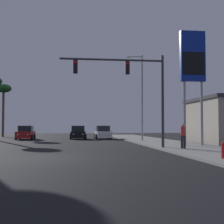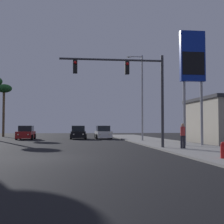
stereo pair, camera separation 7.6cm
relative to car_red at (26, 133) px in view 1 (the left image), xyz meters
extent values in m
plane|color=black|center=(4.61, -23.57, -0.76)|extent=(120.00, 120.00, 0.00)
cube|color=gray|center=(14.11, -13.57, -0.70)|extent=(5.00, 60.00, 0.12)
cube|color=maroon|center=(0.00, -0.04, -0.18)|extent=(1.84, 4.21, 0.80)
cube|color=black|center=(0.00, 0.11, 0.57)|extent=(1.62, 2.01, 0.70)
cylinder|color=black|center=(-0.90, -1.34, -0.44)|extent=(0.24, 0.64, 0.64)
cylinder|color=black|center=(0.90, -1.34, -0.44)|extent=(0.24, 0.64, 0.64)
cylinder|color=black|center=(-0.90, 1.27, -0.44)|extent=(0.24, 0.64, 0.64)
cylinder|color=black|center=(0.90, 1.27, -0.44)|extent=(0.24, 0.64, 0.64)
sphere|color=#F2EACC|center=(-0.56, -2.16, -0.13)|extent=(0.18, 0.18, 0.18)
sphere|color=#F2EACC|center=(0.56, -2.16, -0.13)|extent=(0.18, 0.18, 0.18)
cube|color=black|center=(6.42, 0.38, -0.18)|extent=(1.85, 4.22, 0.80)
cube|color=black|center=(6.42, 0.53, 0.57)|extent=(1.62, 2.02, 0.70)
cylinder|color=black|center=(5.52, -0.93, -0.44)|extent=(0.24, 0.64, 0.64)
cylinder|color=black|center=(7.32, -0.93, -0.44)|extent=(0.24, 0.64, 0.64)
cylinder|color=black|center=(5.52, 1.68, -0.44)|extent=(0.24, 0.64, 0.64)
cylinder|color=black|center=(7.32, 1.68, -0.44)|extent=(0.24, 0.64, 0.64)
sphere|color=#F2EACC|center=(5.86, -1.74, -0.13)|extent=(0.18, 0.18, 0.18)
sphere|color=#F2EACC|center=(6.97, -1.74, -0.13)|extent=(0.18, 0.18, 0.18)
cube|color=silver|center=(9.59, 0.40, -0.18)|extent=(1.94, 4.26, 0.80)
cube|color=black|center=(9.59, 0.55, 0.57)|extent=(1.67, 2.05, 0.70)
cylinder|color=black|center=(8.69, -0.90, -0.44)|extent=(0.24, 0.64, 0.64)
cylinder|color=black|center=(10.49, -0.90, -0.44)|extent=(0.24, 0.64, 0.64)
cylinder|color=black|center=(8.69, 1.70, -0.44)|extent=(0.24, 0.64, 0.64)
cylinder|color=black|center=(10.49, 1.70, -0.44)|extent=(0.24, 0.64, 0.64)
sphere|color=#F2EACC|center=(9.03, -1.72, -0.13)|extent=(0.18, 0.18, 0.18)
sphere|color=#F2EACC|center=(10.14, -1.72, -0.13)|extent=(0.18, 0.18, 0.18)
cylinder|color=#38383D|center=(12.13, -18.10, 2.61)|extent=(0.20, 0.20, 6.50)
cylinder|color=#38383D|center=(8.52, -18.10, 5.46)|extent=(7.21, 0.14, 0.14)
cube|color=black|center=(9.61, -18.10, 4.91)|extent=(0.30, 0.24, 0.90)
sphere|color=red|center=(9.61, -18.24, 5.18)|extent=(0.20, 0.20, 0.20)
cube|color=black|center=(6.00, -18.10, 4.91)|extent=(0.30, 0.24, 0.90)
sphere|color=red|center=(6.00, -18.24, 5.18)|extent=(0.20, 0.20, 0.20)
cylinder|color=#99999E|center=(13.03, -7.34, 3.86)|extent=(0.18, 0.18, 9.00)
cylinder|color=#99999E|center=(12.33, -7.34, 8.21)|extent=(1.40, 0.10, 0.10)
ellipsoid|color=silver|center=(11.63, -7.34, 8.16)|extent=(0.50, 0.24, 0.20)
cylinder|color=#99999E|center=(14.49, -16.01, 1.86)|extent=(0.20, 0.20, 5.00)
cylinder|color=#99999E|center=(15.89, -16.01, 1.86)|extent=(0.20, 0.20, 5.00)
cube|color=navy|center=(15.19, -16.01, 6.36)|extent=(2.00, 0.40, 4.00)
cube|color=black|center=(15.19, -16.22, 5.76)|extent=(1.80, 0.03, 1.80)
cylinder|color=red|center=(12.74, -25.85, -0.34)|extent=(0.24, 0.24, 0.60)
sphere|color=red|center=(12.74, -25.85, 0.02)|extent=(0.20, 0.20, 0.20)
cylinder|color=#23232D|center=(13.06, -19.35, -0.22)|extent=(0.16, 0.16, 0.85)
cylinder|color=#23232D|center=(13.24, -19.35, -0.22)|extent=(0.16, 0.16, 0.85)
cylinder|color=#BF3333|center=(13.15, -19.35, 0.51)|extent=(0.32, 0.32, 0.60)
sphere|color=tan|center=(13.15, -19.35, 0.92)|extent=(0.22, 0.22, 0.22)
cylinder|color=brown|center=(-5.01, 10.43, 2.76)|extent=(0.36, 0.36, 7.03)
ellipsoid|color=#1E5123|center=(-5.01, 10.43, 6.75)|extent=(2.40, 2.40, 1.32)
camera|label=1|loc=(5.94, -39.43, 0.81)|focal=50.00mm
camera|label=2|loc=(6.02, -39.44, 0.81)|focal=50.00mm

